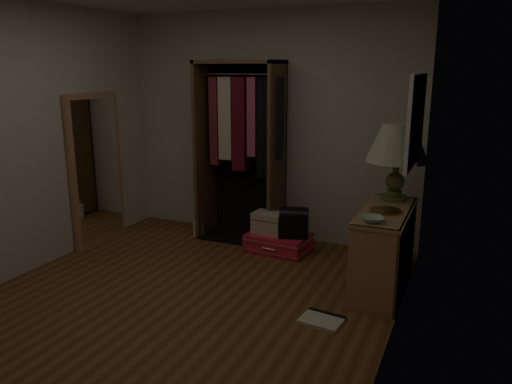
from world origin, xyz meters
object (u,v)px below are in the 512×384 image
Objects in this scene: open_wardrobe at (244,137)px; black_bag at (294,222)px; floor_mirror at (96,169)px; table_lamp at (397,145)px; console_bookshelf at (384,246)px; pink_suitcase at (279,242)px; white_jug at (198,228)px; train_case at (269,223)px.

open_wardrobe reaches higher than black_bag.
floor_mirror is 2.36× the size of table_lamp.
console_bookshelf reaches higher than pink_suitcase.
console_bookshelf is 0.55× the size of open_wardrobe.
train_case is at bearing -6.49° from white_jug.
table_lamp is (1.76, -0.39, 0.08)m from open_wardrobe.
train_case is at bearing -32.87° from open_wardrobe.
pink_suitcase is 0.25m from train_case.
floor_mirror is (-1.48, -0.77, -0.35)m from open_wardrobe.
black_bag is (0.19, -0.03, 0.27)m from pink_suitcase.
open_wardrobe reaches higher than table_lamp.
open_wardrobe reaches higher than train_case.
train_case is (-0.11, -0.02, 0.22)m from pink_suitcase.
pink_suitcase is at bearing 155.88° from black_bag.
table_lamp is at bearing -5.39° from white_jug.
floor_mirror is 1.36m from white_jug.
white_jug is (-2.28, 0.57, -0.31)m from console_bookshelf.
table_lamp reaches higher than white_jug.
open_wardrobe reaches higher than white_jug.
black_bag is (2.21, 0.48, -0.48)m from floor_mirror.
open_wardrobe is 1.24m from white_jug.
black_bag is at bearing 12.29° from floor_mirror.
pink_suitcase is (0.54, -0.26, -1.10)m from open_wardrobe.
floor_mirror is at bearing -179.53° from console_bookshelf.
table_lamp is at bearing 89.72° from console_bookshelf.
console_bookshelf is 5.14× the size of white_jug.
open_wardrobe is at bearing 151.78° from train_case.
train_case is (-1.32, 0.46, -0.08)m from console_bookshelf.
pink_suitcase is 1.94× the size of train_case.
black_bag is (-1.03, 0.46, -0.03)m from console_bookshelf.
floor_mirror is at bearing -147.89° from white_jug.
open_wardrobe is 1.80m from table_lamp.
white_jug is (-1.26, 0.12, -0.28)m from black_bag.
floor_mirror reaches higher than table_lamp.
table_lamp reaches higher than pink_suitcase.
train_case is 0.30m from black_bag.
white_jug is at bearing 32.11° from floor_mirror.
table_lamp reaches higher than train_case.
table_lamp is (0.00, 0.36, 0.88)m from console_bookshelf.
console_bookshelf reaches higher than black_bag.
open_wardrobe is at bearing 167.61° from table_lamp.
table_lamp is at bearing 0.06° from train_case.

